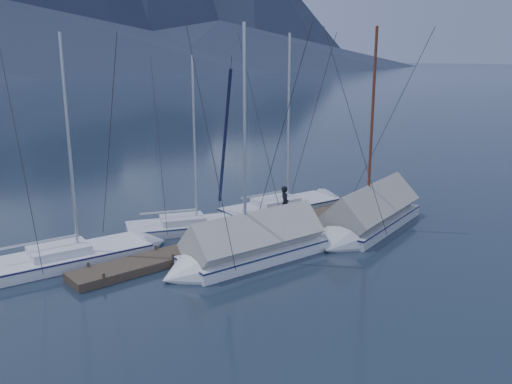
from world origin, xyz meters
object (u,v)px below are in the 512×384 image
Objects in this scene: sailboat_open_left at (91,254)px; sailboat_open_mid at (207,225)px; sailboat_covered_far at (242,251)px; person at (285,203)px; sailboat_open_right at (295,206)px; sailboat_covered_near at (365,220)px.

sailboat_open_mid is at bearing 2.04° from sailboat_open_left.
sailboat_covered_far reaches higher than person.
sailboat_open_left reaches higher than person.
sailboat_covered_near reaches higher than sailboat_open_right.
sailboat_open_left is 6.45m from sailboat_covered_far.
sailboat_open_left is 12.98m from sailboat_covered_near.
sailboat_covered_far is (-7.33, 0.54, -0.02)m from sailboat_covered_near.
sailboat_open_left is 11.92m from sailboat_open_right.
sailboat_open_left is at bearing -177.96° from sailboat_open_mid.
sailboat_open_right is at bearing 31.14° from sailboat_covered_far.
sailboat_open_mid is at bearing 138.35° from sailboat_covered_near.
sailboat_covered_near is at bearing -4.20° from sailboat_covered_far.
person is at bearing -12.72° from sailboat_open_left.
sailboat_open_right is 8.52m from sailboat_covered_far.
person is at bearing -142.82° from sailboat_open_right.
sailboat_covered_far is (4.64, -4.47, 0.34)m from sailboat_open_left.
sailboat_open_mid is 5.84m from sailboat_open_right.
sailboat_open_mid is 4.92m from sailboat_covered_far.
sailboat_covered_far is at bearing -107.25° from sailboat_open_mid.
person is (4.62, 2.38, 0.71)m from sailboat_covered_far.
sailboat_covered_near reaches higher than sailboat_open_left.
person is (-2.66, -2.02, 1.04)m from sailboat_open_right.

